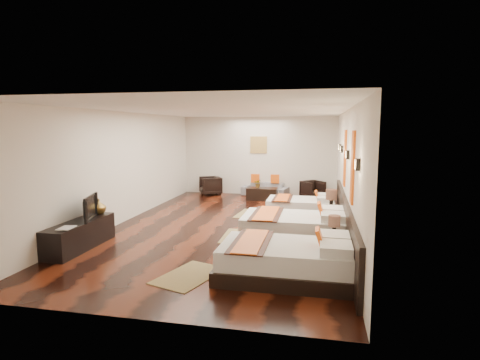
% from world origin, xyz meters
% --- Properties ---
extents(floor, '(5.50, 9.50, 0.01)m').
position_xyz_m(floor, '(0.00, 0.00, 0.00)').
color(floor, black).
rests_on(floor, ground).
extents(ceiling, '(5.50, 9.50, 0.01)m').
position_xyz_m(ceiling, '(0.00, 0.00, 2.80)').
color(ceiling, white).
rests_on(ceiling, floor).
extents(back_wall, '(5.50, 0.01, 2.80)m').
position_xyz_m(back_wall, '(0.00, 4.75, 1.40)').
color(back_wall, silver).
rests_on(back_wall, floor).
extents(left_wall, '(0.01, 9.50, 2.80)m').
position_xyz_m(left_wall, '(-2.75, 0.00, 1.40)').
color(left_wall, silver).
rests_on(left_wall, floor).
extents(right_wall, '(0.01, 9.50, 2.80)m').
position_xyz_m(right_wall, '(2.75, 0.00, 1.40)').
color(right_wall, silver).
rests_on(right_wall, floor).
extents(headboard_panel, '(0.08, 6.60, 0.90)m').
position_xyz_m(headboard_panel, '(2.71, -0.80, 0.45)').
color(headboard_panel, black).
rests_on(headboard_panel, floor).
extents(bed_near, '(2.20, 1.38, 0.84)m').
position_xyz_m(bed_near, '(1.70, -2.98, 0.29)').
color(bed_near, black).
rests_on(bed_near, floor).
extents(bed_mid, '(2.27, 1.43, 0.87)m').
position_xyz_m(bed_mid, '(1.70, -0.95, 0.30)').
color(bed_mid, black).
rests_on(bed_mid, floor).
extents(bed_far, '(1.88, 1.18, 0.72)m').
position_xyz_m(bed_far, '(1.69, 1.56, 0.25)').
color(bed_far, black).
rests_on(bed_far, floor).
extents(nightstand_a, '(0.41, 0.41, 0.81)m').
position_xyz_m(nightstand_a, '(2.44, -1.88, 0.28)').
color(nightstand_a, black).
rests_on(nightstand_a, floor).
extents(nightstand_b, '(0.49, 0.49, 0.97)m').
position_xyz_m(nightstand_b, '(2.44, 0.20, 0.34)').
color(nightstand_b, black).
rests_on(nightstand_b, floor).
extents(jute_mat_near, '(1.09, 1.37, 0.01)m').
position_xyz_m(jute_mat_near, '(0.12, -3.25, 0.01)').
color(jute_mat_near, olive).
rests_on(jute_mat_near, floor).
extents(jute_mat_mid, '(0.79, 1.22, 0.01)m').
position_xyz_m(jute_mat_mid, '(0.46, -0.82, 0.01)').
color(jute_mat_mid, olive).
rests_on(jute_mat_mid, floor).
extents(jute_mat_far, '(0.86, 1.26, 0.01)m').
position_xyz_m(jute_mat_far, '(0.32, 1.46, 0.01)').
color(jute_mat_far, olive).
rests_on(jute_mat_far, floor).
extents(tv_console, '(0.50, 1.80, 0.55)m').
position_xyz_m(tv_console, '(-2.50, -2.29, 0.28)').
color(tv_console, black).
rests_on(tv_console, floor).
extents(tv, '(0.36, 0.85, 0.50)m').
position_xyz_m(tv, '(-2.45, -2.09, 0.80)').
color(tv, black).
rests_on(tv, tv_console).
extents(book, '(0.28, 0.36, 0.03)m').
position_xyz_m(book, '(-2.50, -2.88, 0.57)').
color(book, black).
rests_on(book, tv_console).
extents(figurine, '(0.37, 0.37, 0.33)m').
position_xyz_m(figurine, '(-2.50, -1.58, 0.71)').
color(figurine, brown).
rests_on(figurine, tv_console).
extents(sofa, '(1.72, 0.98, 0.47)m').
position_xyz_m(sofa, '(0.28, 4.45, 0.24)').
color(sofa, slate).
rests_on(sofa, floor).
extents(armchair_left, '(0.97, 0.97, 0.66)m').
position_xyz_m(armchair_left, '(-1.69, 4.33, 0.33)').
color(armchair_left, black).
rests_on(armchair_left, floor).
extents(armchair_right, '(0.93, 0.93, 0.61)m').
position_xyz_m(armchair_right, '(1.95, 4.33, 0.30)').
color(armchair_right, black).
rests_on(armchair_right, floor).
extents(coffee_table, '(1.01, 0.52, 0.40)m').
position_xyz_m(coffee_table, '(0.28, 3.72, 0.20)').
color(coffee_table, black).
rests_on(coffee_table, floor).
extents(table_plant, '(0.25, 0.21, 0.27)m').
position_xyz_m(table_plant, '(0.14, 3.79, 0.54)').
color(table_plant, '#255B1E').
rests_on(table_plant, coffee_table).
extents(orange_panel_a, '(0.04, 0.40, 1.30)m').
position_xyz_m(orange_panel_a, '(2.73, -1.90, 1.70)').
color(orange_panel_a, '#D86014').
rests_on(orange_panel_a, right_wall).
extents(orange_panel_b, '(0.04, 0.40, 1.30)m').
position_xyz_m(orange_panel_b, '(2.73, 0.30, 1.70)').
color(orange_panel_b, '#D86014').
rests_on(orange_panel_b, right_wall).
extents(sconce_near, '(0.07, 0.12, 0.18)m').
position_xyz_m(sconce_near, '(2.70, -3.00, 1.85)').
color(sconce_near, black).
rests_on(sconce_near, right_wall).
extents(sconce_mid, '(0.07, 0.12, 0.18)m').
position_xyz_m(sconce_mid, '(2.70, -0.80, 1.85)').
color(sconce_mid, black).
rests_on(sconce_mid, right_wall).
extents(sconce_far, '(0.07, 0.12, 0.18)m').
position_xyz_m(sconce_far, '(2.70, 1.40, 1.85)').
color(sconce_far, black).
rests_on(sconce_far, right_wall).
extents(sconce_lounge, '(0.07, 0.12, 0.18)m').
position_xyz_m(sconce_lounge, '(2.70, 2.30, 1.85)').
color(sconce_lounge, black).
rests_on(sconce_lounge, right_wall).
extents(gold_artwork, '(0.60, 0.04, 0.60)m').
position_xyz_m(gold_artwork, '(0.00, 4.73, 1.80)').
color(gold_artwork, '#AD873F').
rests_on(gold_artwork, back_wall).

